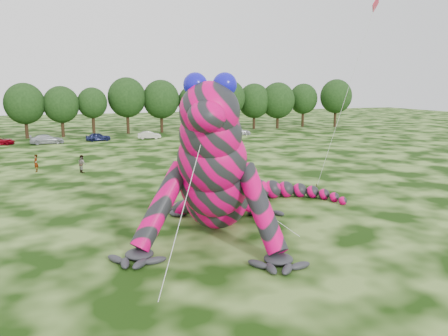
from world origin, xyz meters
name	(u,v)px	position (x,y,z in m)	size (l,w,h in m)	color
ground	(136,240)	(0.00, 0.00, 0.00)	(240.00, 240.00, 0.00)	#16330A
inflatable_gecko	(219,151)	(5.71, 1.17, 4.93)	(16.62, 19.73, 9.87)	#D8005D
flying_kite	(371,19)	(20.27, 5.46, 14.45)	(3.52, 3.73, 16.42)	red
tree_7	(25,111)	(-10.08, 56.80, 4.74)	(6.68, 6.01, 9.48)	black
tree_8	(62,112)	(-4.22, 56.99, 4.47)	(6.14, 5.53, 8.94)	black
tree_9	(93,112)	(1.06, 57.35, 4.34)	(5.27, 4.74, 8.68)	black
tree_10	(127,106)	(7.40, 58.58, 5.25)	(7.09, 6.38, 10.50)	black
tree_11	(161,106)	(13.79, 58.20, 5.03)	(7.01, 6.31, 10.07)	black
tree_12	(193,109)	(20.01, 57.74, 4.49)	(5.99, 5.39, 8.97)	black
tree_13	(228,105)	(27.13, 57.13, 5.06)	(6.83, 6.15, 10.13)	black
tree_14	(254,106)	(33.46, 58.72, 4.70)	(6.82, 6.14, 9.40)	black
tree_15	(278,105)	(38.47, 57.77, 4.82)	(7.17, 6.45, 9.63)	black
tree_16	(303,105)	(45.45, 59.37, 4.69)	(6.26, 5.63, 9.37)	black
tree_17	(336,103)	(51.95, 56.66, 5.15)	(6.98, 6.28, 10.30)	black
car_3	(47,139)	(-6.60, 47.97, 0.73)	(2.04, 5.03, 1.46)	#A2A6AA
car_4	(98,137)	(1.23, 49.06, 0.68)	(1.61, 4.01, 1.37)	#151B46
car_5	(149,135)	(9.68, 49.01, 0.64)	(1.36, 3.91, 1.29)	beige
car_6	(203,134)	(18.90, 47.77, 0.69)	(2.27, 4.93, 1.37)	#272729
car_7	(239,131)	(26.23, 49.19, 0.65)	(1.81, 4.46, 1.29)	silver
spectator_1	(82,164)	(-2.26, 22.45, 0.94)	(0.92, 0.71, 1.89)	gray
spectator_5	(184,169)	(7.21, 15.98, 0.90)	(1.67, 0.53, 1.81)	gray
spectator_0	(36,163)	(-6.87, 24.44, 0.94)	(0.68, 0.45, 1.88)	gray
spectator_2	(186,147)	(11.61, 31.82, 0.80)	(1.03, 0.59, 1.60)	gray
spectator_3	(195,150)	(11.88, 28.60, 0.86)	(1.01, 0.42, 1.73)	gray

